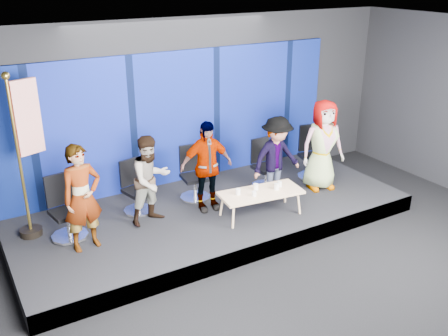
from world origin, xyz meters
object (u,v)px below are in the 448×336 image
at_px(coffee_table, 261,193).
at_px(flag_stand, 27,151).
at_px(mug_a, 238,192).
at_px(chair_a, 66,218).
at_px(panelist_c, 206,166).
at_px(panelist_e, 322,145).
at_px(chair_e, 312,161).
at_px(chair_c, 194,182).
at_px(panelist_b, 151,180).
at_px(mug_b, 254,194).
at_px(panelist_a, 82,198).
at_px(chair_b, 136,195).
at_px(mug_e, 280,184).
at_px(mug_d, 277,187).
at_px(panelist_d, 276,158).
at_px(chair_d, 264,172).
at_px(mug_c, 256,187).

distance_m(coffee_table, flag_stand, 3.86).
xyz_separation_m(coffee_table, mug_a, (-0.40, 0.10, 0.09)).
distance_m(chair_a, flag_stand, 1.20).
height_order(panelist_c, panelist_e, panelist_e).
relative_size(chair_e, coffee_table, 0.72).
height_order(chair_c, flag_stand, flag_stand).
xyz_separation_m(chair_c, coffee_table, (0.68, -1.20, 0.08)).
distance_m(panelist_c, chair_e, 2.59).
distance_m(panelist_b, flag_stand, 1.97).
bearing_deg(mug_b, chair_a, 160.38).
height_order(chair_a, coffee_table, chair_a).
height_order(panelist_a, flag_stand, flag_stand).
xyz_separation_m(panelist_a, chair_e, (4.78, 0.39, -0.48)).
bearing_deg(mug_a, panelist_b, 154.26).
distance_m(chair_a, mug_a, 2.83).
relative_size(chair_b, flag_stand, 0.36).
xyz_separation_m(chair_a, panelist_e, (4.77, -0.55, 0.54)).
relative_size(chair_a, mug_e, 10.73).
xyz_separation_m(chair_c, mug_a, (0.28, -1.10, 0.16)).
xyz_separation_m(mug_b, mug_d, (0.49, 0.03, 0.01)).
bearing_deg(flag_stand, mug_d, -41.33).
distance_m(panelist_c, mug_b, 0.99).
bearing_deg(panelist_d, chair_d, 78.53).
bearing_deg(mug_d, mug_a, 166.34).
relative_size(panelist_b, chair_d, 1.58).
xyz_separation_m(panelist_d, mug_a, (-1.06, -0.37, -0.29)).
bearing_deg(chair_e, chair_d, -172.82).
bearing_deg(panelist_e, chair_c, 173.56).
relative_size(chair_a, mug_d, 9.68).
height_order(panelist_a, mug_c, panelist_a).
relative_size(chair_e, mug_c, 10.03).
relative_size(chair_b, panelist_e, 0.54).
xyz_separation_m(chair_c, chair_d, (1.42, -0.24, -0.01)).
distance_m(panelist_c, flag_stand, 2.92).
bearing_deg(panelist_e, mug_c, -158.10).
relative_size(chair_b, panelist_d, 0.60).
relative_size(mug_a, flag_stand, 0.04).
distance_m(panelist_b, mug_b, 1.75).
height_order(chair_a, mug_a, chair_a).
height_order(chair_a, chair_c, chair_a).
bearing_deg(chair_c, chair_e, -1.43).
bearing_deg(chair_a, flag_stand, 124.70).
bearing_deg(chair_d, panelist_b, -176.48).
height_order(chair_d, mug_c, chair_d).
relative_size(mug_a, mug_b, 1.17).
distance_m(panelist_e, mug_e, 1.38).
bearing_deg(panelist_a, flag_stand, 113.62).
relative_size(chair_b, chair_e, 0.87).
relative_size(chair_a, mug_c, 9.56).
bearing_deg(chair_a, panelist_a, -78.43).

